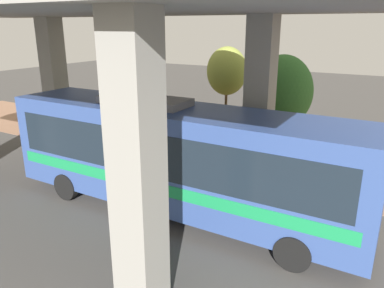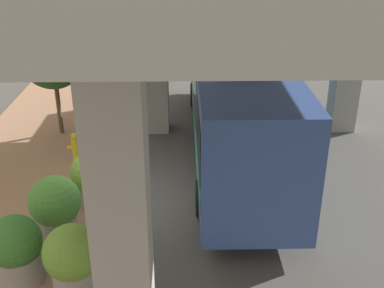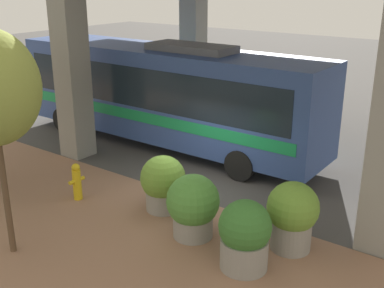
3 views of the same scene
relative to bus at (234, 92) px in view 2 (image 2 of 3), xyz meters
name	(u,v)px [view 2 (image 2 of 3)]	position (x,y,z in m)	size (l,w,h in m)	color
ground_plane	(131,203)	(-3.19, -3.47, -2.10)	(80.00, 80.00, 0.00)	#474442
sidewalk_strip	(25,204)	(-6.19, -3.47, -2.09)	(6.00, 40.00, 0.02)	#936B51
bus	(234,92)	(0.00, 0.00, 0.00)	(2.75, 12.46, 3.88)	#334C8C
fire_hydrant	(76,149)	(-5.19, -1.02, -1.54)	(0.52, 0.25, 1.11)	gold
planter_front	(93,178)	(-4.22, -3.41, -1.30)	(1.23, 1.23, 1.57)	gray
planter_middle	(17,250)	(-5.33, -6.61, -1.29)	(1.16, 1.16, 1.62)	gray
planter_back	(55,206)	(-4.89, -4.90, -1.27)	(1.30, 1.30, 1.62)	gray
planter_extra	(73,260)	(-4.00, -7.09, -1.21)	(1.21, 1.21, 1.69)	gray
street_tree_near	(51,44)	(-6.27, 1.54, 1.27)	(2.67, 2.67, 4.98)	brown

